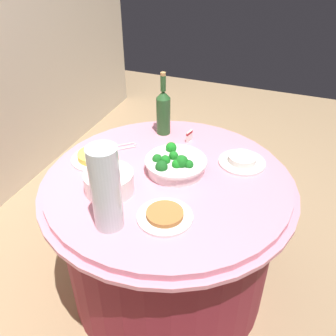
% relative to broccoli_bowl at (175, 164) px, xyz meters
% --- Properties ---
extents(ground_plane, '(6.00, 6.00, 0.00)m').
position_rel_broccoli_bowl_xyz_m(ground_plane, '(-0.05, 0.01, -0.78)').
color(ground_plane, '#9E7F5B').
extents(buffet_table, '(1.16, 1.16, 0.74)m').
position_rel_broccoli_bowl_xyz_m(buffet_table, '(-0.05, 0.01, -0.40)').
color(buffet_table, maroon).
rests_on(buffet_table, ground_plane).
extents(broccoli_bowl, '(0.28, 0.28, 0.11)m').
position_rel_broccoli_bowl_xyz_m(broccoli_bowl, '(0.00, 0.00, 0.00)').
color(broccoli_bowl, white).
rests_on(broccoli_bowl, buffet_table).
extents(plate_stack, '(0.21, 0.21, 0.09)m').
position_rel_broccoli_bowl_xyz_m(plate_stack, '(-0.23, 0.21, 0.01)').
color(plate_stack, white).
rests_on(plate_stack, buffet_table).
extents(wine_bottle, '(0.07, 0.07, 0.34)m').
position_rel_broccoli_bowl_xyz_m(wine_bottle, '(0.32, 0.18, 0.09)').
color(wine_bottle, '#245024').
rests_on(wine_bottle, buffet_table).
extents(decorative_fruit_vase, '(0.11, 0.11, 0.34)m').
position_rel_broccoli_bowl_xyz_m(decorative_fruit_vase, '(-0.42, 0.11, 0.11)').
color(decorative_fruit_vase, silver).
rests_on(decorative_fruit_vase, buffet_table).
extents(serving_tongs, '(0.14, 0.15, 0.01)m').
position_rel_broccoli_bowl_xyz_m(serving_tongs, '(0.10, 0.33, -0.04)').
color(serving_tongs, silver).
rests_on(serving_tongs, buffet_table).
extents(food_plate_peanuts, '(0.22, 0.22, 0.03)m').
position_rel_broccoli_bowl_xyz_m(food_plate_peanuts, '(-0.31, -0.07, -0.03)').
color(food_plate_peanuts, white).
rests_on(food_plate_peanuts, buffet_table).
extents(food_plate_rice, '(0.22, 0.22, 0.04)m').
position_rel_broccoli_bowl_xyz_m(food_plate_rice, '(0.18, -0.27, -0.02)').
color(food_plate_rice, white).
rests_on(food_plate_rice, buffet_table).
extents(food_plate_fried_egg, '(0.22, 0.22, 0.04)m').
position_rel_broccoli_bowl_xyz_m(food_plate_fried_egg, '(-0.05, 0.39, -0.02)').
color(food_plate_fried_egg, white).
rests_on(food_plate_fried_egg, buffet_table).
extents(label_placard_front, '(0.05, 0.02, 0.05)m').
position_rel_broccoli_bowl_xyz_m(label_placard_front, '(0.29, 0.03, -0.01)').
color(label_placard_front, white).
rests_on(label_placard_front, buffet_table).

